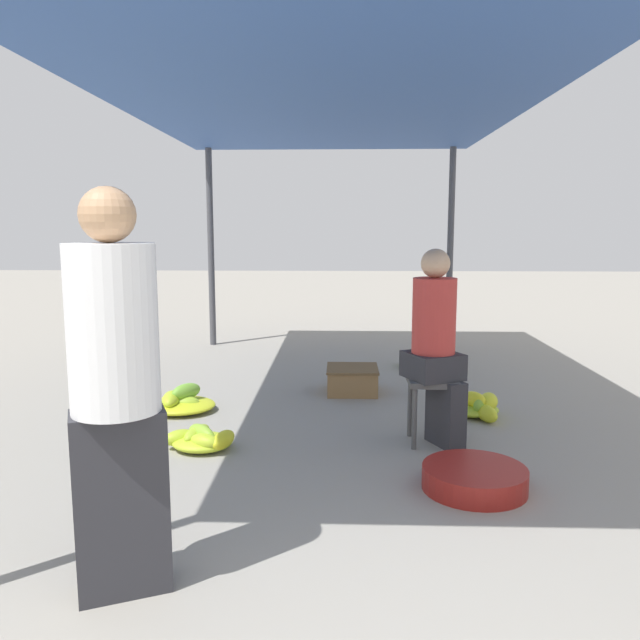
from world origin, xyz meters
TOP-DOWN VIEW (x-y plane):
  - canopy_post_back_left at (-1.52, 5.96)m, footprint 0.08×0.08m
  - canopy_post_back_right at (1.52, 5.96)m, footprint 0.08×0.08m
  - canopy_tarp at (0.00, 3.13)m, footprint 3.44×6.06m
  - vendor_foreground at (-0.76, 0.42)m, footprint 0.46×0.46m
  - stool at (0.79, 2.29)m, footprint 0.34×0.34m
  - vendor_seated at (0.81, 2.28)m, footprint 0.45×0.45m
  - basin_black at (0.93, 1.49)m, footprint 0.61×0.61m
  - banana_pile_left_0 at (-0.82, 2.10)m, footprint 0.53×0.40m
  - banana_pile_left_1 at (-1.19, 2.98)m, footprint 0.59×0.51m
  - banana_pile_right_0 at (1.00, 4.67)m, footprint 0.46×0.44m
  - banana_pile_right_1 at (1.23, 2.93)m, footprint 0.52×0.50m
  - crate_near at (0.25, 3.63)m, footprint 0.47×0.47m

SIDE VIEW (x-z plane):
  - basin_black at x=0.93m, z-range 0.00..0.13m
  - banana_pile_left_0 at x=-0.82m, z-range -0.02..0.15m
  - banana_pile_left_1 at x=-1.19m, z-range -0.04..0.19m
  - banana_pile_right_1 at x=1.23m, z-range -0.02..0.18m
  - banana_pile_right_0 at x=1.00m, z-range -0.01..0.19m
  - crate_near at x=0.25m, z-range 0.00..0.24m
  - stool at x=0.79m, z-range 0.14..0.61m
  - vendor_seated at x=0.81m, z-range 0.04..1.41m
  - vendor_foreground at x=-0.76m, z-range 0.03..1.70m
  - canopy_post_back_left at x=-1.52m, z-range 0.00..2.49m
  - canopy_post_back_right at x=1.52m, z-range 0.00..2.49m
  - canopy_tarp at x=0.00m, z-range 2.49..2.53m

